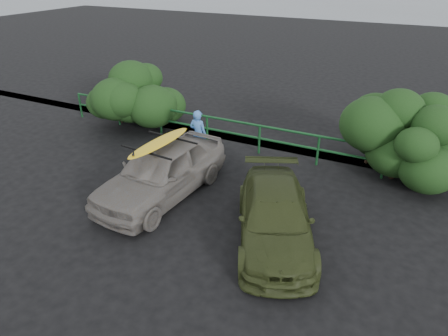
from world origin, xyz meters
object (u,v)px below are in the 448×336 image
Objects in this scene: guardrail at (232,134)px; olive_vehicle at (275,217)px; surfboard at (159,142)px; sedan at (162,171)px; man at (198,135)px.

olive_vehicle is (3.07, -4.22, 0.08)m from guardrail.
surfboard reaches higher than olive_vehicle.
guardrail is 3.39× the size of olive_vehicle.
sedan is 1.08× the size of olive_vehicle.
man is at bearing 100.81° from sedan.
surfboard is at bearing 148.42° from olive_vehicle.
man is 2.64m from surfboard.
man is 0.70× the size of surfboard.
sedan is at bearing 148.42° from olive_vehicle.
sedan is 3.50m from olive_vehicle.
guardrail is at bearing -117.67° from man.
sedan is 2.52m from man.
surfboard is (-3.47, 0.50, 1.01)m from olive_vehicle.
olive_vehicle is at bearing -3.50° from surfboard.
guardrail is 3.75m from sedan.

